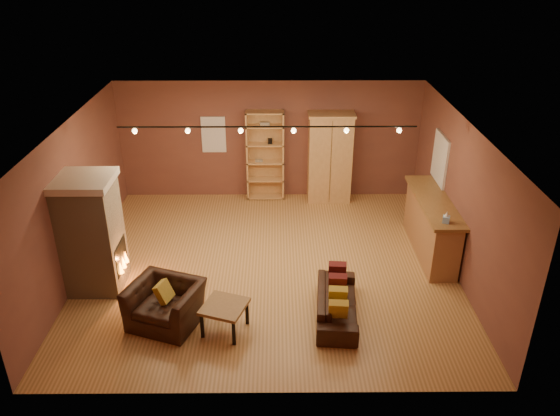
{
  "coord_description": "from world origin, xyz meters",
  "views": [
    {
      "loc": [
        0.16,
        -8.88,
        5.67
      ],
      "look_at": [
        0.22,
        0.2,
        1.15
      ],
      "focal_mm": 35.0,
      "sensor_mm": 36.0,
      "label": 1
    }
  ],
  "objects_px": {
    "fireplace": "(92,234)",
    "armoire": "(330,157)",
    "armchair": "(165,298)",
    "loveseat": "(337,298)",
    "bar_counter": "(431,226)",
    "bookcase": "(265,154)",
    "coffee_table": "(224,309)"
  },
  "relations": [
    {
      "from": "fireplace",
      "to": "armoire",
      "type": "height_order",
      "value": "armoire"
    },
    {
      "from": "armoire",
      "to": "loveseat",
      "type": "relative_size",
      "value": 1.26
    },
    {
      "from": "fireplace",
      "to": "coffee_table",
      "type": "relative_size",
      "value": 2.57
    },
    {
      "from": "armoire",
      "to": "armchair",
      "type": "xyz_separation_m",
      "value": [
        -3.05,
        -4.66,
        -0.59
      ]
    },
    {
      "from": "fireplace",
      "to": "coffee_table",
      "type": "xyz_separation_m",
      "value": [
        2.37,
        -1.3,
        -0.64
      ]
    },
    {
      "from": "armoire",
      "to": "armchair",
      "type": "bearing_deg",
      "value": -123.16
    },
    {
      "from": "bar_counter",
      "to": "loveseat",
      "type": "distance_m",
      "value": 2.91
    },
    {
      "from": "fireplace",
      "to": "armoire",
      "type": "xyz_separation_m",
      "value": [
        4.44,
        3.58,
        0.01
      ]
    },
    {
      "from": "fireplace",
      "to": "armchair",
      "type": "relative_size",
      "value": 1.67
    },
    {
      "from": "loveseat",
      "to": "bar_counter",
      "type": "bearing_deg",
      "value": -39.87
    },
    {
      "from": "bar_counter",
      "to": "coffee_table",
      "type": "xyz_separation_m",
      "value": [
        -3.87,
        -2.43,
        -0.16
      ]
    },
    {
      "from": "coffee_table",
      "to": "fireplace",
      "type": "bearing_deg",
      "value": 151.37
    },
    {
      "from": "loveseat",
      "to": "coffee_table",
      "type": "xyz_separation_m",
      "value": [
        -1.82,
        -0.37,
        0.07
      ]
    },
    {
      "from": "fireplace",
      "to": "bookcase",
      "type": "bearing_deg",
      "value": 51.81
    },
    {
      "from": "fireplace",
      "to": "bar_counter",
      "type": "bearing_deg",
      "value": 10.29
    },
    {
      "from": "fireplace",
      "to": "bar_counter",
      "type": "distance_m",
      "value": 6.36
    },
    {
      "from": "armoire",
      "to": "bar_counter",
      "type": "bearing_deg",
      "value": -53.67
    },
    {
      "from": "fireplace",
      "to": "bookcase",
      "type": "xyz_separation_m",
      "value": [
        2.94,
        3.74,
        0.03
      ]
    },
    {
      "from": "bookcase",
      "to": "armoire",
      "type": "height_order",
      "value": "bookcase"
    },
    {
      "from": "bookcase",
      "to": "coffee_table",
      "type": "bearing_deg",
      "value": -96.42
    },
    {
      "from": "bar_counter",
      "to": "loveseat",
      "type": "relative_size",
      "value": 1.41
    },
    {
      "from": "bookcase",
      "to": "armchair",
      "type": "height_order",
      "value": "bookcase"
    },
    {
      "from": "fireplace",
      "to": "loveseat",
      "type": "xyz_separation_m",
      "value": [
        4.19,
        -0.93,
        -0.72
      ]
    },
    {
      "from": "bar_counter",
      "to": "bookcase",
      "type": "bearing_deg",
      "value": 141.75
    },
    {
      "from": "armoire",
      "to": "armchair",
      "type": "height_order",
      "value": "armoire"
    },
    {
      "from": "fireplace",
      "to": "bookcase",
      "type": "distance_m",
      "value": 4.75
    },
    {
      "from": "armchair",
      "to": "coffee_table",
      "type": "xyz_separation_m",
      "value": [
        0.98,
        -0.21,
        -0.06
      ]
    },
    {
      "from": "bookcase",
      "to": "armoire",
      "type": "bearing_deg",
      "value": -5.97
    },
    {
      "from": "armchair",
      "to": "armoire",
      "type": "bearing_deg",
      "value": 76.69
    },
    {
      "from": "fireplace",
      "to": "armoire",
      "type": "distance_m",
      "value": 5.7
    },
    {
      "from": "bookcase",
      "to": "bar_counter",
      "type": "height_order",
      "value": "bookcase"
    },
    {
      "from": "bookcase",
      "to": "armoire",
      "type": "distance_m",
      "value": 1.51
    }
  ]
}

